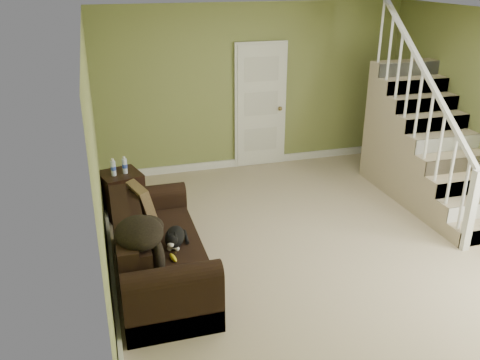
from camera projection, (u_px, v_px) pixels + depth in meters
floor at (321, 242)px, 6.16m from camera, size 5.00×5.50×0.01m
ceiling at (337, 18)px, 5.15m from camera, size 5.00×5.50×0.01m
wall_back at (254, 88)px, 8.09m from camera, size 5.00×0.04×2.60m
wall_left at (97, 162)px, 5.01m from camera, size 0.04×5.50×2.60m
baseboard_back at (254, 161)px, 8.54m from camera, size 5.00×0.04×0.12m
baseboard_left at (112, 269)px, 5.50m from camera, size 0.04×5.50×0.12m
door at (260, 106)px, 8.19m from camera, size 0.86×0.12×2.02m
staircase at (423, 151)px, 7.27m from camera, size 1.00×2.51×2.82m
sofa at (156, 254)px, 5.30m from camera, size 0.88×2.05×0.81m
side_table at (122, 193)px, 6.74m from camera, size 0.61×0.61×0.82m
cat at (175, 238)px, 5.16m from camera, size 0.30×0.53×0.25m
banana at (173, 258)px, 4.95m from camera, size 0.08×0.17×0.05m
throw_pillow at (142, 202)px, 5.76m from camera, size 0.32×0.46×0.44m
throw_blanket at (139, 233)px, 4.64m from camera, size 0.54×0.65×0.24m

